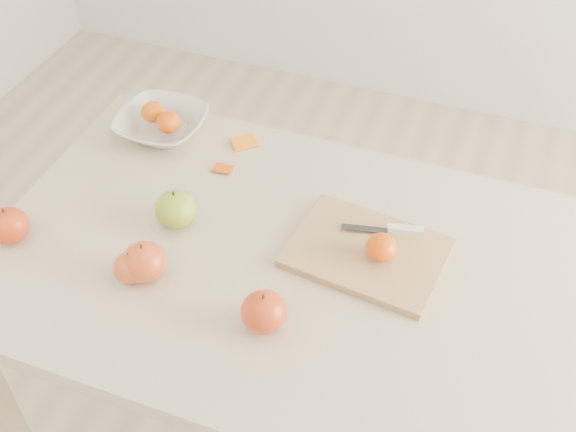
% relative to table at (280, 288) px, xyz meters
% --- Properties ---
extents(table, '(1.20, 0.80, 0.75)m').
position_rel_table_xyz_m(table, '(0.00, 0.00, 0.00)').
color(table, beige).
rests_on(table, ground).
extents(cutting_board, '(0.33, 0.26, 0.02)m').
position_rel_table_xyz_m(cutting_board, '(0.17, 0.07, 0.11)').
color(cutting_board, tan).
rests_on(cutting_board, table).
extents(board_tangerine, '(0.06, 0.06, 0.05)m').
position_rel_table_xyz_m(board_tangerine, '(0.20, 0.06, 0.14)').
color(board_tangerine, '#D53E07').
rests_on(board_tangerine, cutting_board).
extents(fruit_bowl, '(0.21, 0.21, 0.05)m').
position_rel_table_xyz_m(fruit_bowl, '(-0.42, 0.29, 0.13)').
color(fruit_bowl, silver).
rests_on(fruit_bowl, table).
extents(bowl_tangerine_near, '(0.06, 0.06, 0.05)m').
position_rel_table_xyz_m(bowl_tangerine_near, '(-0.44, 0.30, 0.15)').
color(bowl_tangerine_near, '#C85407').
rests_on(bowl_tangerine_near, fruit_bowl).
extents(bowl_tangerine_far, '(0.06, 0.06, 0.05)m').
position_rel_table_xyz_m(bowl_tangerine_far, '(-0.39, 0.27, 0.15)').
color(bowl_tangerine_far, red).
rests_on(bowl_tangerine_far, fruit_bowl).
extents(orange_peel_a, '(0.07, 0.07, 0.01)m').
position_rel_table_xyz_m(orange_peel_a, '(-0.21, 0.31, 0.10)').
color(orange_peel_a, orange).
rests_on(orange_peel_a, table).
extents(orange_peel_b, '(0.05, 0.04, 0.01)m').
position_rel_table_xyz_m(orange_peel_b, '(-0.22, 0.21, 0.10)').
color(orange_peel_b, '#E45410').
rests_on(orange_peel_b, table).
extents(paring_knife, '(0.17, 0.06, 0.01)m').
position_rel_table_xyz_m(paring_knife, '(0.21, 0.14, 0.12)').
color(paring_knife, white).
rests_on(paring_knife, cutting_board).
extents(apple_green, '(0.09, 0.09, 0.08)m').
position_rel_table_xyz_m(apple_green, '(-0.24, 0.02, 0.14)').
color(apple_green, olive).
rests_on(apple_green, table).
extents(apple_red_c, '(0.07, 0.07, 0.06)m').
position_rel_table_xyz_m(apple_red_c, '(-0.25, -0.16, 0.13)').
color(apple_red_c, '#A6271F').
rests_on(apple_red_c, table).
extents(apple_red_b, '(0.09, 0.09, 0.08)m').
position_rel_table_xyz_m(apple_red_b, '(-0.23, -0.14, 0.14)').
color(apple_red_b, '#A70E0F').
rests_on(apple_red_b, table).
extents(apple_red_e, '(0.09, 0.09, 0.08)m').
position_rel_table_xyz_m(apple_red_e, '(0.04, -0.17, 0.14)').
color(apple_red_e, '#9C0709').
rests_on(apple_red_e, table).
extents(apple_red_d, '(0.08, 0.08, 0.07)m').
position_rel_table_xyz_m(apple_red_d, '(-0.54, -0.15, 0.14)').
color(apple_red_d, '#A10206').
rests_on(apple_red_d, table).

